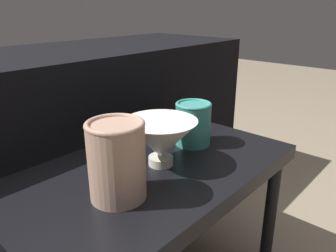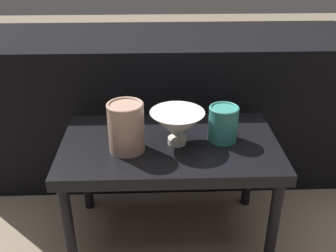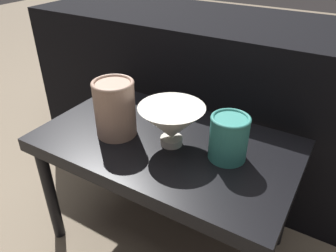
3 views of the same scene
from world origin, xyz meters
TOP-DOWN VIEW (x-y plane):
  - ground_plane at (0.00, 0.00)m, footprint 8.00×8.00m
  - table at (0.00, 0.00)m, footprint 0.72×0.43m
  - couch_backdrop at (0.00, 0.51)m, footprint 1.66×0.50m
  - bowl at (0.02, -0.01)m, footprint 0.18×0.18m
  - vase_textured_left at (-0.14, -0.04)m, footprint 0.12×0.12m
  - vase_colorful_right at (0.18, 0.01)m, footprint 0.10×0.10m

SIDE VIEW (x-z plane):
  - ground_plane at x=0.00m, z-range 0.00..0.00m
  - couch_backdrop at x=0.00m, z-range 0.00..0.63m
  - table at x=0.00m, z-range 0.16..0.56m
  - vase_colorful_right at x=0.18m, z-range 0.41..0.53m
  - bowl at x=0.02m, z-range 0.42..0.53m
  - vase_textured_left at x=-0.14m, z-range 0.41..0.57m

